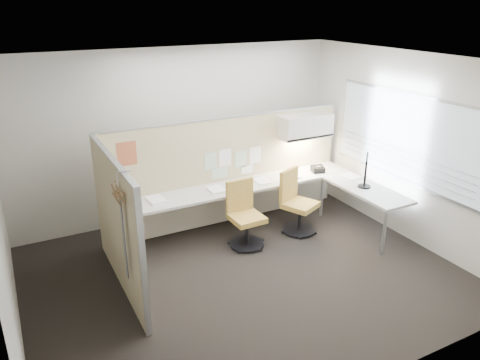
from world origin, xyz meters
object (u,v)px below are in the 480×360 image
desk (262,192)px  monitor (366,170)px  phone (317,169)px  chair_right (296,204)px  chair_left (244,216)px

desk → monitor: (1.37, -0.82, 0.42)m
desk → phone: 1.15m
phone → chair_right: bearing=-134.6°
chair_left → monitor: size_ratio=1.97×
chair_right → monitor: 1.19m
chair_left → chair_right: chair_right is taller
chair_left → phone: (1.65, 0.46, 0.32)m
chair_right → monitor: (0.96, -0.44, 0.55)m
monitor → phone: size_ratio=2.01×
chair_left → chair_right: (0.93, 0.01, 0.01)m
desk → chair_right: (0.41, -0.37, -0.13)m
desk → phone: bearing=4.0°
monitor → chair_right: bearing=109.3°
chair_left → phone: size_ratio=3.98×
chair_right → phone: size_ratio=4.05×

